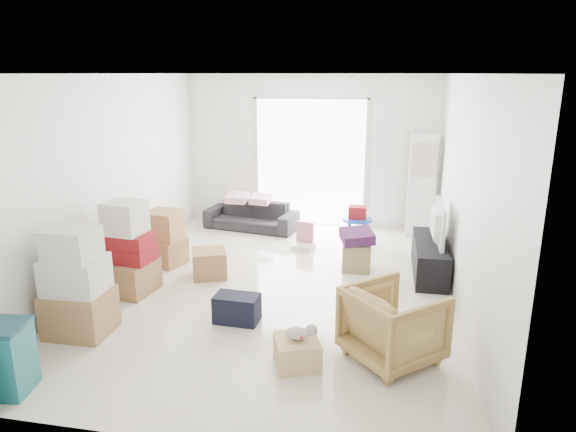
{
  "coord_description": "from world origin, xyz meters",
  "views": [
    {
      "loc": [
        1.33,
        -6.07,
        2.71
      ],
      "look_at": [
        0.13,
        0.2,
        0.92
      ],
      "focal_mm": 32.0,
      "sensor_mm": 36.0,
      "label": 1
    }
  ],
  "objects_px": {
    "tv_console": "(430,258)",
    "television": "(431,237)",
    "armchair": "(394,321)",
    "wood_crate": "(297,352)",
    "ac_tower": "(422,186)",
    "sofa": "(251,211)",
    "kids_table": "(357,217)",
    "ottoman": "(356,256)"
  },
  "relations": [
    {
      "from": "television",
      "to": "ottoman",
      "type": "distance_m",
      "value": 1.07
    },
    {
      "from": "ottoman",
      "to": "sofa",
      "type": "bearing_deg",
      "value": 140.14
    },
    {
      "from": "sofa",
      "to": "ottoman",
      "type": "relative_size",
      "value": 4.19
    },
    {
      "from": "tv_console",
      "to": "armchair",
      "type": "height_order",
      "value": "armchair"
    },
    {
      "from": "sofa",
      "to": "ottoman",
      "type": "bearing_deg",
      "value": -29.96
    },
    {
      "from": "television",
      "to": "ottoman",
      "type": "xyz_separation_m",
      "value": [
        -1.01,
        -0.02,
        -0.34
      ]
    },
    {
      "from": "ac_tower",
      "to": "television",
      "type": "distance_m",
      "value": 1.81
    },
    {
      "from": "sofa",
      "to": "kids_table",
      "type": "distance_m",
      "value": 1.97
    },
    {
      "from": "television",
      "to": "kids_table",
      "type": "bearing_deg",
      "value": 41.74
    },
    {
      "from": "tv_console",
      "to": "television",
      "type": "xyz_separation_m",
      "value": [
        0.0,
        0.0,
        0.3
      ]
    },
    {
      "from": "kids_table",
      "to": "wood_crate",
      "type": "height_order",
      "value": "kids_table"
    },
    {
      "from": "armchair",
      "to": "sofa",
      "type": "bearing_deg",
      "value": -10.34
    },
    {
      "from": "tv_console",
      "to": "ottoman",
      "type": "relative_size",
      "value": 3.62
    },
    {
      "from": "wood_crate",
      "to": "ottoman",
      "type": "bearing_deg",
      "value": 81.39
    },
    {
      "from": "ottoman",
      "to": "kids_table",
      "type": "height_order",
      "value": "kids_table"
    },
    {
      "from": "tv_console",
      "to": "ottoman",
      "type": "bearing_deg",
      "value": -178.6
    },
    {
      "from": "ac_tower",
      "to": "sofa",
      "type": "xyz_separation_m",
      "value": [
        -2.94,
        -0.15,
        -0.55
      ]
    },
    {
      "from": "ac_tower",
      "to": "sofa",
      "type": "relative_size",
      "value": 1.07
    },
    {
      "from": "ac_tower",
      "to": "ottoman",
      "type": "bearing_deg",
      "value": -118.06
    },
    {
      "from": "television",
      "to": "armchair",
      "type": "xyz_separation_m",
      "value": [
        -0.52,
        -2.36,
        -0.13
      ]
    },
    {
      "from": "television",
      "to": "kids_table",
      "type": "relative_size",
      "value": 1.52
    },
    {
      "from": "television",
      "to": "ottoman",
      "type": "bearing_deg",
      "value": 90.65
    },
    {
      "from": "armchair",
      "to": "tv_console",
      "type": "bearing_deg",
      "value": -54.48
    },
    {
      "from": "armchair",
      "to": "kids_table",
      "type": "height_order",
      "value": "armchair"
    },
    {
      "from": "ac_tower",
      "to": "kids_table",
      "type": "bearing_deg",
      "value": -149.72
    },
    {
      "from": "ac_tower",
      "to": "kids_table",
      "type": "distance_m",
      "value": 1.27
    },
    {
      "from": "sofa",
      "to": "kids_table",
      "type": "bearing_deg",
      "value": -3.36
    },
    {
      "from": "ac_tower",
      "to": "tv_console",
      "type": "bearing_deg",
      "value": -88.39
    },
    {
      "from": "ac_tower",
      "to": "ottoman",
      "type": "relative_size",
      "value": 4.47
    },
    {
      "from": "ac_tower",
      "to": "ottoman",
      "type": "xyz_separation_m",
      "value": [
        -0.96,
        -1.8,
        -0.68
      ]
    },
    {
      "from": "armchair",
      "to": "wood_crate",
      "type": "xyz_separation_m",
      "value": [
        -0.89,
        -0.28,
        -0.27
      ]
    },
    {
      "from": "wood_crate",
      "to": "television",
      "type": "bearing_deg",
      "value": 61.96
    },
    {
      "from": "armchair",
      "to": "wood_crate",
      "type": "relative_size",
      "value": 1.98
    },
    {
      "from": "armchair",
      "to": "ac_tower",
      "type": "bearing_deg",
      "value": -48.58
    },
    {
      "from": "ottoman",
      "to": "kids_table",
      "type": "bearing_deg",
      "value": 93.23
    },
    {
      "from": "sofa",
      "to": "ottoman",
      "type": "height_order",
      "value": "sofa"
    },
    {
      "from": "kids_table",
      "to": "sofa",
      "type": "bearing_deg",
      "value": 166.74
    },
    {
      "from": "kids_table",
      "to": "armchair",
      "type": "bearing_deg",
      "value": -80.96
    },
    {
      "from": "ottoman",
      "to": "wood_crate",
      "type": "relative_size",
      "value": 0.95
    },
    {
      "from": "sofa",
      "to": "kids_table",
      "type": "xyz_separation_m",
      "value": [
        1.91,
        -0.45,
        0.12
      ]
    },
    {
      "from": "television",
      "to": "ottoman",
      "type": "height_order",
      "value": "television"
    },
    {
      "from": "armchair",
      "to": "kids_table",
      "type": "distance_m",
      "value": 3.58
    }
  ]
}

